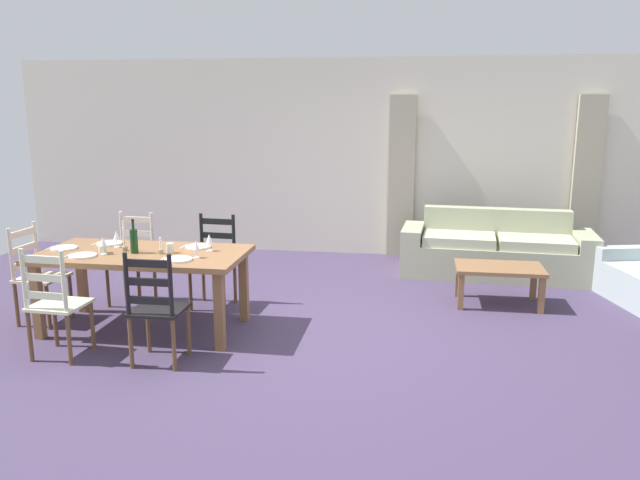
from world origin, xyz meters
name	(u,v)px	position (x,y,z in m)	size (l,w,h in m)	color
ground_plane	(307,334)	(0.00, 0.00, -0.01)	(9.60, 9.60, 0.02)	#433653
wall_far	(348,158)	(0.00, 3.30, 1.35)	(9.60, 0.16, 2.70)	silver
curtain_panel_left	(401,178)	(0.75, 3.16, 1.10)	(0.35, 0.08, 2.20)	#ADA589
curtain_panel_right	(586,181)	(3.15, 3.16, 1.10)	(0.35, 0.08, 2.20)	#ADA589
dining_table	(143,261)	(-1.52, -0.12, 0.66)	(1.90, 0.96, 0.75)	brown
dining_chair_near_left	(55,303)	(-1.95, -0.88, 0.48)	(0.44, 0.42, 0.96)	beige
dining_chair_near_right	(156,308)	(-1.08, -0.87, 0.48)	(0.42, 0.41, 0.96)	black
dining_chair_far_left	(133,259)	(-1.99, 0.64, 0.48)	(0.45, 0.43, 0.96)	beige
dining_chair_far_right	(214,261)	(-1.10, 0.66, 0.48)	(0.44, 0.42, 0.96)	black
dining_chair_head_west	(37,274)	(-2.64, -0.09, 0.48)	(0.42, 0.44, 0.96)	beige
dinner_plate_near_left	(83,256)	(-1.97, -0.37, 0.76)	(0.24, 0.24, 0.02)	white
fork_near_left	(67,256)	(-2.12, -0.37, 0.75)	(0.02, 0.17, 0.01)	silver
dinner_plate_near_right	(178,259)	(-1.07, -0.37, 0.76)	(0.24, 0.24, 0.02)	white
fork_near_right	(162,259)	(-1.22, -0.37, 0.75)	(0.02, 0.17, 0.01)	silver
dinner_plate_far_left	(110,243)	(-1.97, 0.13, 0.76)	(0.24, 0.24, 0.02)	white
fork_far_left	(95,244)	(-2.12, 0.13, 0.75)	(0.02, 0.17, 0.01)	silver
dinner_plate_far_right	(198,247)	(-1.07, 0.13, 0.76)	(0.24, 0.24, 0.02)	white
fork_far_right	(183,247)	(-1.22, 0.13, 0.75)	(0.02, 0.17, 0.01)	silver
dinner_plate_head_west	(64,248)	(-2.30, -0.12, 0.76)	(0.24, 0.24, 0.02)	white
fork_head_west	(50,248)	(-2.45, -0.12, 0.75)	(0.02, 0.17, 0.01)	silver
wine_bottle	(134,240)	(-1.57, -0.17, 0.87)	(0.07, 0.07, 0.32)	#143819
wine_glass_near_left	(103,242)	(-1.83, -0.26, 0.86)	(0.06, 0.06, 0.16)	white
wine_glass_near_right	(196,246)	(-0.95, -0.26, 0.86)	(0.06, 0.06, 0.16)	white
wine_glass_far_left	(116,236)	(-1.84, 0.02, 0.86)	(0.06, 0.06, 0.16)	white
wine_glass_far_right	(209,239)	(-0.92, 0.01, 0.86)	(0.06, 0.06, 0.16)	white
coffee_cup_primary	(170,248)	(-1.25, -0.12, 0.80)	(0.07, 0.07, 0.09)	beige
coffee_cup_secondary	(102,248)	(-1.87, -0.21, 0.80)	(0.07, 0.07, 0.09)	beige
candle_tall	(124,242)	(-1.70, -0.10, 0.83)	(0.05, 0.05, 0.28)	#998C66
candle_short	(161,249)	(-1.32, -0.16, 0.79)	(0.05, 0.05, 0.15)	#998C66
couch	(495,252)	(1.95, 2.37, 0.29)	(2.33, 0.95, 0.80)	#A5A988
coffee_table	(499,272)	(1.85, 1.15, 0.36)	(0.90, 0.56, 0.42)	brown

